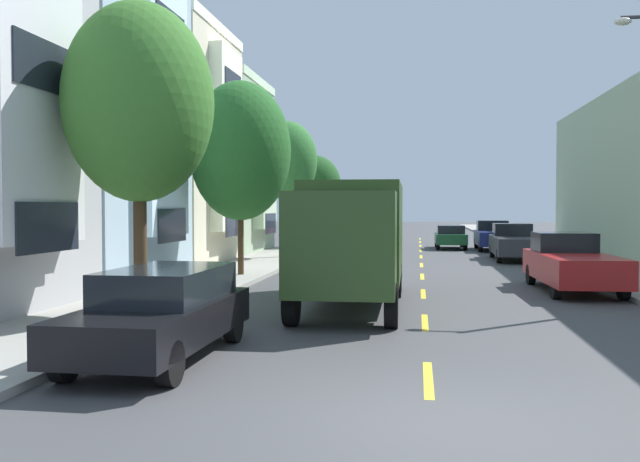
{
  "coord_description": "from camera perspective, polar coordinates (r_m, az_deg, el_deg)",
  "views": [
    {
      "loc": [
        -0.16,
        -8.08,
        2.53
      ],
      "look_at": [
        -4.16,
        19.76,
        1.55
      ],
      "focal_mm": 38.33,
      "sensor_mm": 36.0,
      "label": 1
    }
  ],
  "objects": [
    {
      "name": "ground_plane",
      "position": [
        38.16,
        8.41,
        -1.82
      ],
      "size": [
        160.0,
        160.0,
        0.0
      ],
      "primitive_type": "plane",
      "color": "#424244"
    },
    {
      "name": "sidewalk_left",
      "position": [
        36.82,
        -2.7,
        -1.83
      ],
      "size": [
        3.2,
        120.0,
        0.14
      ],
      "primitive_type": "cube",
      "color": "#99968E",
      "rests_on": "ground_plane"
    },
    {
      "name": "sidewalk_right",
      "position": [
        36.88,
        19.53,
        -1.94
      ],
      "size": [
        3.2,
        120.0,
        0.14
      ],
      "primitive_type": "cube",
      "color": "#99968E",
      "rests_on": "ground_plane"
    },
    {
      "name": "lane_centerline_dashes",
      "position": [
        32.68,
        8.45,
        -2.45
      ],
      "size": [
        0.14,
        47.2,
        0.01
      ],
      "color": "yellow",
      "rests_on": "ground_plane"
    },
    {
      "name": "townhouse_second_powder_blue",
      "position": [
        25.53,
        -24.31,
        8.26
      ],
      "size": [
        10.91,
        7.34,
        11.18
      ],
      "color": "#9EB7CC",
      "rests_on": "ground_plane"
    },
    {
      "name": "townhouse_third_cream",
      "position": [
        32.24,
        -17.6,
        6.4
      ],
      "size": [
        11.64,
        7.34,
        10.51
      ],
      "color": "beige",
      "rests_on": "ground_plane"
    },
    {
      "name": "townhouse_fourth_sage",
      "position": [
        39.25,
        -13.23,
        4.95
      ],
      "size": [
        12.32,
        7.34,
        9.57
      ],
      "color": "#99AD8E",
      "rests_on": "ground_plane"
    },
    {
      "name": "street_tree_nearest",
      "position": [
        16.15,
        -14.88,
        10.29
      ],
      "size": [
        3.37,
        3.37,
        7.0
      ],
      "color": "#47331E",
      "rests_on": "sidewalk_left"
    },
    {
      "name": "street_tree_second",
      "position": [
        24.47,
        -6.66,
        6.66
      ],
      "size": [
        3.58,
        3.58,
        6.85
      ],
      "color": "#47331E",
      "rests_on": "sidewalk_left"
    },
    {
      "name": "street_tree_third",
      "position": [
        33.1,
        -2.71,
        5.83
      ],
      "size": [
        2.86,
        2.86,
        6.54
      ],
      "color": "#47331E",
      "rests_on": "sidewalk_left"
    },
    {
      "name": "street_tree_farthest",
      "position": [
        41.78,
        -0.41,
        3.86
      ],
      "size": [
        3.14,
        3.14,
        5.55
      ],
      "color": "#47331E",
      "rests_on": "sidewalk_left"
    },
    {
      "name": "delivery_box_truck",
      "position": [
        17.68,
        2.85,
        -0.27
      ],
      "size": [
        2.48,
        8.16,
        3.16
      ],
      "color": "#2D471E",
      "rests_on": "ground_plane"
    },
    {
      "name": "parked_hatchback_silver",
      "position": [
        37.84,
        1.91,
        -0.69
      ],
      "size": [
        1.83,
        4.04,
        1.5
      ],
      "color": "#B2B5BA",
      "rests_on": "ground_plane"
    },
    {
      "name": "parked_sedan_teal",
      "position": [
        62.19,
        4.23,
        0.36
      ],
      "size": [
        1.84,
        4.52,
        1.43
      ],
      "color": "#195B60",
      "rests_on": "ground_plane"
    },
    {
      "name": "parked_pickup_red",
      "position": [
        21.98,
        20.26,
        -2.57
      ],
      "size": [
        2.15,
        5.35,
        1.73
      ],
      "color": "#AD1E1E",
      "rests_on": "ground_plane"
    },
    {
      "name": "parked_wagon_burgundy",
      "position": [
        50.94,
        3.31,
        0.06
      ],
      "size": [
        1.84,
        4.71,
        1.5
      ],
      "color": "maroon",
      "rests_on": "ground_plane"
    },
    {
      "name": "parked_pickup_charcoal",
      "position": [
        33.84,
        15.92,
        -0.96
      ],
      "size": [
        2.11,
        5.34,
        1.73
      ],
      "color": "#333338",
      "rests_on": "ground_plane"
    },
    {
      "name": "parked_pickup_navy",
      "position": [
        41.39,
        14.29,
        -0.42
      ],
      "size": [
        2.09,
        5.33,
        1.73
      ],
      "color": "navy",
      "rests_on": "ground_plane"
    },
    {
      "name": "parked_wagon_black",
      "position": [
        11.78,
        -13.05,
        -6.49
      ],
      "size": [
        1.87,
        4.72,
        1.5
      ],
      "color": "black",
      "rests_on": "ground_plane"
    },
    {
      "name": "moving_forest_sedan",
      "position": [
        42.26,
        10.84,
        -0.45
      ],
      "size": [
        1.8,
        4.5,
        1.43
      ],
      "color": "#194C28",
      "rests_on": "ground_plane"
    }
  ]
}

